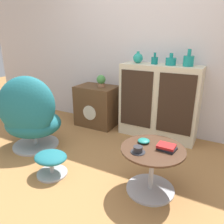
% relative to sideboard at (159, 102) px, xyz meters
% --- Properties ---
extents(ground_plane, '(12.00, 12.00, 0.00)m').
position_rel_sideboard_xyz_m(ground_plane, '(-0.31, -1.39, -0.52)').
color(ground_plane, '#A87542').
extents(wall_back, '(6.40, 0.06, 2.60)m').
position_rel_sideboard_xyz_m(wall_back, '(-0.31, 0.21, 0.78)').
color(wall_back, silver).
rests_on(wall_back, ground_plane).
extents(sideboard, '(1.08, 0.37, 1.04)m').
position_rel_sideboard_xyz_m(sideboard, '(0.00, 0.00, 0.00)').
color(sideboard, beige).
rests_on(sideboard, ground_plane).
extents(tv_console, '(0.63, 0.46, 0.65)m').
position_rel_sideboard_xyz_m(tv_console, '(-1.00, -0.04, -0.20)').
color(tv_console, brown).
rests_on(tv_console, ground_plane).
extents(egg_chair, '(0.93, 0.90, 0.99)m').
position_rel_sideboard_xyz_m(egg_chair, '(-1.31, -1.13, -0.07)').
color(egg_chair, '#B7B7BC').
rests_on(egg_chair, ground_plane).
extents(ottoman, '(0.36, 0.32, 0.25)m').
position_rel_sideboard_xyz_m(ottoman, '(-0.69, -1.46, -0.35)').
color(ottoman, '#B7B7BC').
rests_on(ottoman, ground_plane).
extents(coffee_table, '(0.58, 0.58, 0.45)m').
position_rel_sideboard_xyz_m(coffee_table, '(0.32, -1.20, -0.26)').
color(coffee_table, '#B7B7BC').
rests_on(coffee_table, ground_plane).
extents(vase_leftmost, '(0.14, 0.14, 0.16)m').
position_rel_sideboard_xyz_m(vase_leftmost, '(-0.34, 0.00, 0.59)').
color(vase_leftmost, teal).
rests_on(vase_leftmost, sideboard).
extents(vase_inner_left, '(0.09, 0.09, 0.15)m').
position_rel_sideboard_xyz_m(vase_inner_left, '(-0.10, 0.00, 0.57)').
color(vase_inner_left, '#147A75').
rests_on(vase_inner_left, sideboard).
extents(vase_inner_right, '(0.14, 0.14, 0.16)m').
position_rel_sideboard_xyz_m(vase_inner_right, '(0.12, 0.00, 0.57)').
color(vase_inner_right, teal).
rests_on(vase_inner_right, sideboard).
extents(vase_rightmost, '(0.13, 0.13, 0.21)m').
position_rel_sideboard_xyz_m(vase_rightmost, '(0.34, 0.00, 0.59)').
color(vase_rightmost, teal).
rests_on(vase_rightmost, sideboard).
extents(potted_plant, '(0.14, 0.14, 0.18)m').
position_rel_sideboard_xyz_m(potted_plant, '(-0.92, -0.04, 0.22)').
color(potted_plant, '#996B4C').
rests_on(potted_plant, tv_console).
extents(teacup, '(0.13, 0.13, 0.06)m').
position_rel_sideboard_xyz_m(teacup, '(0.23, -1.33, -0.05)').
color(teacup, '#2D2D33').
rests_on(teacup, coffee_table).
extents(book_stack, '(0.17, 0.14, 0.04)m').
position_rel_sideboard_xyz_m(book_stack, '(0.43, -1.16, -0.05)').
color(book_stack, black).
rests_on(book_stack, coffee_table).
extents(bowl, '(0.11, 0.11, 0.04)m').
position_rel_sideboard_xyz_m(bowl, '(0.20, -1.13, -0.05)').
color(bowl, '#1E7A70').
rests_on(bowl, coffee_table).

